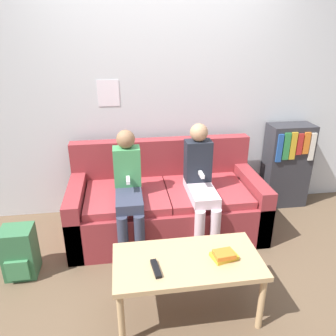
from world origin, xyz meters
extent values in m
plane|color=brown|center=(0.00, 0.00, 0.00)|extent=(10.00, 10.00, 0.00)
cube|color=silver|center=(0.00, 1.08, 1.30)|extent=(8.00, 0.06, 2.60)
cube|color=silver|center=(-0.50, 1.05, 1.30)|extent=(0.21, 0.00, 0.26)
cube|color=maroon|center=(0.00, 0.51, 0.20)|extent=(1.83, 0.87, 0.40)
cube|color=maroon|center=(0.00, 0.88, 0.63)|extent=(1.83, 0.14, 0.45)
cube|color=maroon|center=(-0.85, 0.51, 0.28)|extent=(0.14, 0.87, 0.56)
cube|color=maroon|center=(0.85, 0.51, 0.28)|extent=(0.14, 0.87, 0.56)
cube|color=#A1343A|center=(-0.38, 0.48, 0.44)|extent=(0.76, 0.71, 0.07)
cube|color=#A1343A|center=(0.38, 0.48, 0.44)|extent=(0.76, 0.71, 0.07)
cube|color=tan|center=(-0.01, -0.52, 0.43)|extent=(1.00, 0.51, 0.04)
cylinder|color=tan|center=(-0.46, -0.74, 0.21)|extent=(0.04, 0.04, 0.42)
cylinder|color=tan|center=(0.45, -0.74, 0.21)|extent=(0.04, 0.04, 0.42)
cylinder|color=tan|center=(-0.46, -0.31, 0.21)|extent=(0.04, 0.04, 0.42)
cylinder|color=tan|center=(0.45, -0.31, 0.21)|extent=(0.04, 0.04, 0.42)
cylinder|color=#33384C|center=(-0.43, 0.05, 0.24)|extent=(0.09, 0.09, 0.47)
cylinder|color=#33384C|center=(-0.29, 0.05, 0.24)|extent=(0.09, 0.09, 0.47)
cube|color=#33384C|center=(-0.36, 0.33, 0.52)|extent=(0.23, 0.53, 0.09)
cube|color=#429356|center=(-0.36, 0.48, 0.74)|extent=(0.24, 0.16, 0.35)
sphere|color=#8C6647|center=(-0.36, 0.48, 1.00)|extent=(0.17, 0.17, 0.17)
cube|color=white|center=(-0.36, 0.33, 0.67)|extent=(0.03, 0.12, 0.03)
cylinder|color=silver|center=(0.22, 0.05, 0.24)|extent=(0.09, 0.09, 0.47)
cylinder|color=silver|center=(0.36, 0.05, 0.24)|extent=(0.09, 0.09, 0.47)
cube|color=silver|center=(0.29, 0.33, 0.52)|extent=(0.23, 0.53, 0.09)
cube|color=#1E232D|center=(0.29, 0.48, 0.76)|extent=(0.24, 0.16, 0.39)
sphere|color=tan|center=(0.29, 0.48, 1.03)|extent=(0.16, 0.16, 0.16)
cube|color=white|center=(0.29, 0.33, 0.68)|extent=(0.03, 0.12, 0.03)
cube|color=black|center=(-0.23, -0.60, 0.46)|extent=(0.06, 0.17, 0.02)
cube|color=gold|center=(0.24, -0.54, 0.47)|extent=(0.19, 0.16, 0.03)
cube|color=orange|center=(0.23, -0.56, 0.50)|extent=(0.14, 0.12, 0.03)
cube|color=#2D2D33|center=(1.42, 0.90, 0.47)|extent=(0.48, 0.27, 0.94)
cube|color=#23519E|center=(1.23, 0.75, 0.74)|extent=(0.06, 0.02, 0.31)
cube|color=#2D8442|center=(1.31, 0.75, 0.75)|extent=(0.07, 0.02, 0.29)
cube|color=gold|center=(1.38, 0.75, 0.75)|extent=(0.06, 0.02, 0.30)
cube|color=red|center=(1.45, 0.75, 0.77)|extent=(0.06, 0.02, 0.23)
cube|color=orange|center=(1.53, 0.75, 0.78)|extent=(0.06, 0.02, 0.24)
cube|color=silver|center=(1.60, 0.75, 0.73)|extent=(0.06, 0.02, 0.30)
cube|color=#336B42|center=(-1.27, 0.06, 0.22)|extent=(0.25, 0.22, 0.43)
cube|color=#3D804F|center=(-1.27, -0.06, 0.13)|extent=(0.17, 0.03, 0.17)
camera|label=1|loc=(-0.40, -2.27, 1.87)|focal=35.00mm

